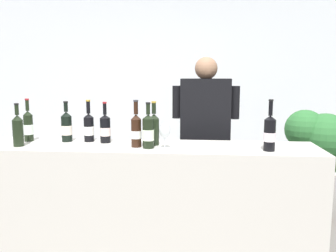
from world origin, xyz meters
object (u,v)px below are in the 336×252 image
Objects in this scene: wine_bottle_3 at (270,133)px; wine_bottle_4 at (154,128)px; potted_shrub at (317,151)px; wine_bottle_2 at (105,128)px; wine_bottle_5 at (18,130)px; wine_bottle_1 at (67,127)px; wine_bottle_0 at (136,130)px; wine_bottle_7 at (89,127)px; wine_glass at (165,131)px; person_server at (205,148)px; wine_bottle_6 at (148,131)px; wine_bottle_8 at (28,126)px.

wine_bottle_3 is 0.84m from wine_bottle_4.
wine_bottle_4 is 1.81m from potted_shrub.
wine_bottle_4 reaches higher than wine_bottle_2.
potted_shrub is at bearing 23.15° from wine_bottle_5.
potted_shrub is at bearing 21.04° from wine_bottle_1.
wine_bottle_0 is 0.45m from wine_bottle_7.
wine_glass is at bearing 1.11° from wine_bottle_5.
wine_bottle_3 is at bearing -59.04° from person_server.
wine_bottle_0 is 1.04× the size of wine_bottle_7.
wine_bottle_3 is 1.31m from potted_shrub.
wine_bottle_3 is (1.22, -0.19, 0.02)m from wine_bottle_2.
wine_bottle_3 is 1.08× the size of wine_bottle_7.
potted_shrub is (2.04, 0.84, -0.33)m from wine_bottle_7.
wine_bottle_6 is (-0.03, -0.12, -0.01)m from wine_bottle_4.
wine_bottle_1 and wine_bottle_5 have the same top height.
wine_bottle_6 is (0.68, -0.20, 0.00)m from wine_bottle_1.
wine_bottle_4 is (0.71, -0.08, 0.01)m from wine_bottle_1.
wine_bottle_5 is (-0.61, -0.19, 0.01)m from wine_bottle_2.
wine_bottle_0 is 0.22× the size of person_server.
wine_bottle_8 is at bearing -161.03° from potted_shrub.
wine_bottle_4 is 0.21× the size of person_server.
wine_bottle_1 is 1.00× the size of wine_bottle_2.
wine_bottle_1 is 1.00× the size of wine_bottle_5.
wine_bottle_2 is at bearing 170.98° from wine_bottle_3.
wine_bottle_5 is at bearing -162.21° from wine_bottle_2.
wine_bottle_2 is 1.00× the size of wine_bottle_5.
person_server is (1.39, 0.72, -0.27)m from wine_bottle_5.
wine_bottle_2 is at bearing -155.22° from potted_shrub.
wine_bottle_8 is at bearing 170.73° from wine_glass.
wine_bottle_1 is at bearing 166.23° from wine_glass.
wine_bottle_5 is at bearing -172.31° from wine_bottle_4.
wine_bottle_5 is at bearing -142.79° from wine_bottle_1.
wine_bottle_3 is 0.85m from wine_bottle_6.
wine_bottle_5 is 0.29× the size of potted_shrub.
wine_bottle_7 reaches higher than wine_bottle_1.
wine_bottle_4 is at bearing -10.54° from wine_bottle_7.
wine_bottle_4 is 0.12m from wine_bottle_6.
wine_bottle_1 is 0.71m from wine_bottle_4.
wine_bottle_1 reaches higher than wine_glass.
wine_bottle_2 is 1.72× the size of wine_glass.
wine_bottle_7 is 0.21× the size of person_server.
wine_bottle_7 is (-1.36, 0.23, -0.01)m from wine_bottle_3.
wine_bottle_8 is at bearing -176.31° from wine_bottle_7.
person_server is at bearing 56.10° from wine_bottle_4.
wine_bottle_2 is 0.96× the size of wine_bottle_7.
person_server is at bearing 120.96° from wine_bottle_3.
wine_bottle_0 is 1.08× the size of wine_bottle_1.
wine_bottle_6 is 0.30× the size of potted_shrub.
wine_bottle_6 is (0.36, -0.18, 0.01)m from wine_bottle_2.
wine_bottle_4 is at bearing -6.70° from wine_bottle_1.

